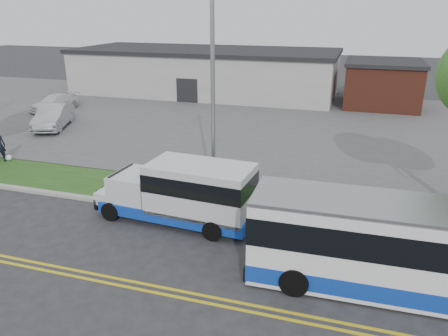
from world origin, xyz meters
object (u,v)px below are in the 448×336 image
(streetlight_near, at_px, (212,83))
(transit_bus, at_px, (424,252))
(shuttle_bus, at_px, (186,191))
(parked_car_a, at_px, (53,117))
(parked_car_b, at_px, (55,102))

(streetlight_near, distance_m, transit_bus, 9.97)
(shuttle_bus, xyz_separation_m, parked_car_a, (-14.27, 10.45, -0.43))
(shuttle_bus, relative_size, parked_car_b, 1.55)
(streetlight_near, xyz_separation_m, parked_car_a, (-14.65, 8.20, -4.33))
(transit_bus, distance_m, parked_car_a, 26.01)
(parked_car_a, xyz_separation_m, parked_car_b, (-3.63, 4.85, -0.18))
(shuttle_bus, xyz_separation_m, parked_car_b, (-17.90, 15.30, -0.61))
(parked_car_a, bearing_deg, parked_car_b, 105.63)
(parked_car_b, bearing_deg, parked_car_a, -40.72)
(streetlight_near, distance_m, parked_car_a, 17.33)
(streetlight_near, bearing_deg, transit_bus, -29.42)
(streetlight_near, relative_size, transit_bus, 0.93)
(shuttle_bus, bearing_deg, streetlight_near, 84.57)
(streetlight_near, height_order, transit_bus, streetlight_near)
(streetlight_near, distance_m, parked_car_b, 22.90)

